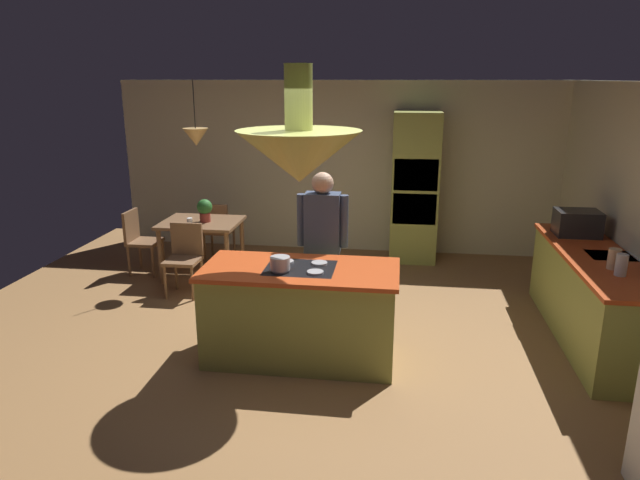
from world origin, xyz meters
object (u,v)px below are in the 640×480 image
chair_by_back_wall (217,228)px  chair_at_corner (139,237)px  cup_on_table (190,221)px  microwave_on_counter (577,223)px  kitchen_island (301,313)px  oven_tower (415,188)px  person_at_island (323,241)px  canister_flour (621,265)px  chair_facing_island (185,254)px  potted_plant_on_table (205,209)px  cooking_pot_on_cooktop (280,263)px  canister_sugar (614,259)px  dining_table (201,229)px

chair_by_back_wall → chair_at_corner: (-0.89, -0.63, 0.00)m
cup_on_table → microwave_on_counter: size_ratio=0.20×
kitchen_island → oven_tower: oven_tower is taller
chair_at_corner → microwave_on_counter: microwave_on_counter is taller
person_at_island → chair_by_back_wall: (-1.81, 2.02, -0.46)m
cup_on_table → canister_flour: 4.93m
oven_tower → chair_at_corner: oven_tower is taller
chair_facing_island → microwave_on_counter: 4.57m
chair_facing_island → microwave_on_counter: size_ratio=1.89×
oven_tower → potted_plant_on_table: 2.97m
chair_by_back_wall → cooking_pot_on_cooktop: bearing=118.3°
potted_plant_on_table → cup_on_table: 0.27m
oven_tower → cup_on_table: bearing=-154.9°
canister_sugar → potted_plant_on_table: bearing=159.1°
dining_table → microwave_on_counter: microwave_on_counter is taller
dining_table → potted_plant_on_table: 0.29m
oven_tower → dining_table: oven_tower is taller
potted_plant_on_table → canister_flour: size_ratio=1.53×
canister_flour → canister_sugar: 0.18m
potted_plant_on_table → cup_on_table: size_ratio=3.33×
chair_by_back_wall → chair_at_corner: bearing=35.4°
chair_at_corner → potted_plant_on_table: potted_plant_on_table is taller
chair_by_back_wall → canister_flour: 5.23m
chair_facing_island → dining_table: bearing=90.0°
canister_sugar → cooking_pot_on_cooktop: 3.04m
kitchen_island → cooking_pot_on_cooktop: bearing=-140.9°
chair_at_corner → microwave_on_counter: (5.43, -0.57, 0.54)m
kitchen_island → chair_facing_island: bearing=139.2°
person_at_island → chair_at_corner: 3.07m
dining_table → chair_facing_island: (0.00, -0.63, -0.15)m
chair_at_corner → cooking_pot_on_cooktop: cooking_pot_on_cooktop is taller
chair_facing_island → cup_on_table: chair_facing_island is taller
person_at_island → microwave_on_counter: (2.73, 0.82, 0.08)m
person_at_island → chair_by_back_wall: 2.75m
oven_tower → dining_table: size_ratio=2.10×
oven_tower → person_at_island: size_ratio=1.27×
dining_table → canister_sugar: canister_sugar is taller
cup_on_table → oven_tower: bearing=25.1°
canister_flour → microwave_on_counter: bearing=90.0°
chair_facing_island → cup_on_table: (-0.08, 0.43, 0.30)m
person_at_island → chair_facing_island: (-1.81, 0.76, -0.46)m
chair_facing_island → potted_plant_on_table: 0.75m
potted_plant_on_table → person_at_island: bearing=-38.2°
oven_tower → microwave_on_counter: (1.74, -1.71, -0.03)m
kitchen_island → canister_sugar: bearing=7.4°
chair_by_back_wall → canister_sugar: bearing=152.5°
chair_facing_island → potted_plant_on_table: size_ratio=2.90×
chair_at_corner → chair_facing_island: bearing=-125.4°
cup_on_table → cooking_pot_on_cooktop: 2.60m
cup_on_table → canister_flour: bearing=-20.3°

